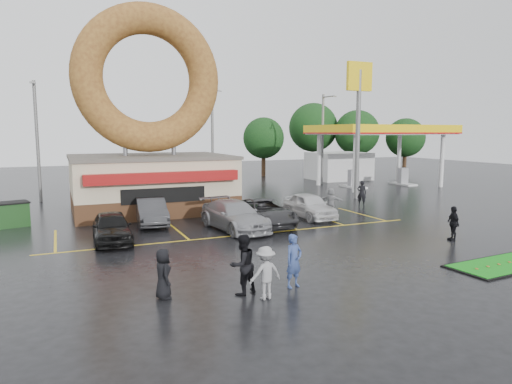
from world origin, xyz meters
name	(u,v)px	position (x,y,z in m)	size (l,w,h in m)	color
ground	(275,250)	(0.00, 0.00, 0.00)	(120.00, 120.00, 0.00)	black
donut_shop	(150,144)	(-3.00, 12.97, 4.46)	(10.20, 8.70, 13.50)	#472B19
gas_station	(361,147)	(20.00, 20.94, 3.70)	(12.30, 13.65, 5.90)	silver
shell_sign	(359,104)	(13.00, 12.00, 7.38)	(2.20, 0.36, 10.60)	slate
streetlight_left	(37,138)	(-10.00, 19.92, 4.78)	(0.40, 2.21, 9.00)	slate
streetlight_mid	(213,137)	(4.00, 20.92, 4.78)	(0.40, 2.21, 9.00)	slate
streetlight_right	(323,137)	(16.00, 21.92, 4.78)	(0.40, 2.21, 9.00)	slate
tree_far_a	(357,133)	(26.00, 30.00, 5.18)	(5.60, 5.60, 8.00)	#332114
tree_far_b	(405,138)	(32.00, 28.00, 4.53)	(4.90, 4.90, 7.00)	#332114
tree_far_c	(313,128)	(22.00, 34.00, 5.84)	(6.30, 6.30, 9.00)	#332114
tree_far_d	(264,138)	(14.00, 32.00, 4.53)	(4.90, 4.90, 7.00)	#332114
car_black	(112,227)	(-6.49, 4.48, 0.73)	(1.72, 4.27, 1.45)	black
car_dgrey	(151,212)	(-3.96, 8.00, 0.74)	(1.57, 4.50, 1.48)	#313133
car_silver	(234,216)	(-0.12, 4.77, 0.78)	(2.18, 5.35, 1.55)	#949498
car_grey	(264,212)	(1.89, 5.32, 0.74)	(2.44, 5.30, 1.47)	#29292B
car_white	(310,206)	(5.32, 6.14, 0.76)	(1.80, 4.47, 1.52)	silver
person_blue	(294,261)	(-1.56, -4.61, 0.91)	(0.67, 0.44, 1.82)	navy
person_blackjkt	(242,265)	(-3.41, -4.55, 0.98)	(0.96, 0.75, 1.97)	black
person_hoodie	(265,273)	(-2.90, -5.23, 0.84)	(1.09, 0.63, 1.69)	gray
person_bystander	(163,274)	(-5.84, -3.91, 0.80)	(0.78, 0.51, 1.60)	black
person_cameraman	(453,223)	(8.73, -1.74, 0.84)	(0.99, 0.41, 1.68)	black
person_walker_near	(331,201)	(7.37, 6.93, 0.84)	(1.55, 0.49, 1.67)	gray
person_walker_far	(362,193)	(11.08, 8.68, 0.91)	(0.66, 0.44, 1.82)	black
dumpster	(10,215)	(-11.27, 10.55, 0.65)	(1.80, 1.20, 1.30)	#183C17
putting_green	(504,264)	(7.26, -5.72, 0.04)	(4.90, 2.36, 0.60)	black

